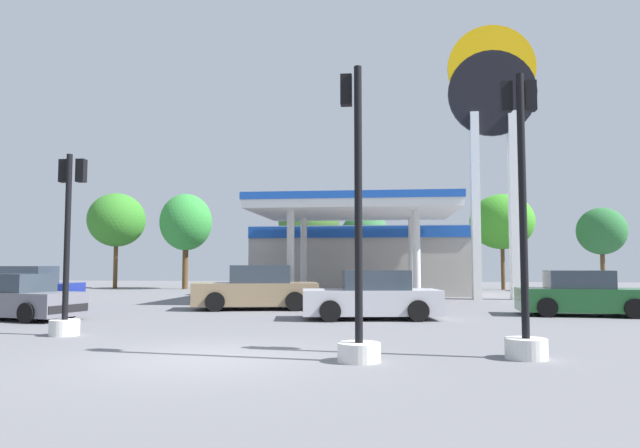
% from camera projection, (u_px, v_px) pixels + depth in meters
% --- Properties ---
extents(ground_plane, '(90.00, 90.00, 0.00)m').
position_uv_depth(ground_plane, '(205.00, 358.00, 10.40)').
color(ground_plane, slate).
rests_on(ground_plane, ground).
extents(gas_station, '(11.86, 13.11, 4.62)m').
position_uv_depth(gas_station, '(360.00, 254.00, 31.76)').
color(gas_station, '#ADA89E').
rests_on(gas_station, ground).
extents(station_pole_sign, '(4.27, 0.56, 13.50)m').
position_uv_depth(station_pole_sign, '(493.00, 121.00, 28.05)').
color(station_pole_sign, white).
rests_on(station_pole_sign, ground).
extents(car_0, '(4.20, 2.52, 1.41)m').
position_uv_depth(car_0, '(18.00, 299.00, 17.69)').
color(car_0, black).
rests_on(car_0, ground).
extents(car_1, '(4.32, 2.21, 1.50)m').
position_uv_depth(car_1, '(583.00, 295.00, 18.97)').
color(car_1, black).
rests_on(car_1, ground).
extents(car_2, '(4.44, 2.38, 1.51)m').
position_uv_depth(car_2, '(371.00, 297.00, 17.81)').
color(car_2, black).
rests_on(car_2, ground).
extents(car_3, '(4.70, 2.41, 1.63)m').
position_uv_depth(car_3, '(17.00, 289.00, 21.85)').
color(car_3, black).
rests_on(car_3, ground).
extents(car_4, '(4.92, 2.80, 1.66)m').
position_uv_depth(car_4, '(257.00, 289.00, 21.62)').
color(car_4, black).
rests_on(car_4, ground).
extents(traffic_signal_0, '(0.76, 0.76, 5.30)m').
position_uv_depth(traffic_signal_0, '(357.00, 278.00, 10.18)').
color(traffic_signal_0, silver).
rests_on(traffic_signal_0, ground).
extents(traffic_signal_1, '(0.75, 0.75, 5.27)m').
position_uv_depth(traffic_signal_1, '(524.00, 263.00, 10.51)').
color(traffic_signal_1, silver).
rests_on(traffic_signal_1, ground).
extents(traffic_signal_2, '(0.70, 0.71, 4.39)m').
position_uv_depth(traffic_signal_2, '(67.00, 273.00, 13.86)').
color(traffic_signal_2, silver).
rests_on(traffic_signal_2, ground).
extents(tree_0, '(3.91, 3.91, 6.60)m').
position_uv_depth(tree_0, '(117.00, 220.00, 39.74)').
color(tree_0, brown).
rests_on(tree_0, ground).
extents(tree_1, '(3.52, 3.52, 6.48)m').
position_uv_depth(tree_1, '(186.00, 223.00, 39.12)').
color(tree_1, brown).
rests_on(tree_1, ground).
extents(tree_2, '(4.07, 4.07, 6.42)m').
position_uv_depth(tree_2, '(309.00, 221.00, 38.14)').
color(tree_2, brown).
rests_on(tree_2, ground).
extents(tree_3, '(3.20, 3.20, 5.16)m').
position_uv_depth(tree_3, '(365.00, 235.00, 38.10)').
color(tree_3, brown).
rests_on(tree_3, ground).
extents(tree_4, '(4.17, 4.17, 6.30)m').
position_uv_depth(tree_4, '(502.00, 222.00, 37.78)').
color(tree_4, brown).
rests_on(tree_4, ground).
extents(tree_5, '(2.94, 2.94, 5.18)m').
position_uv_depth(tree_5, '(602.00, 231.00, 35.35)').
color(tree_5, brown).
rests_on(tree_5, ground).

